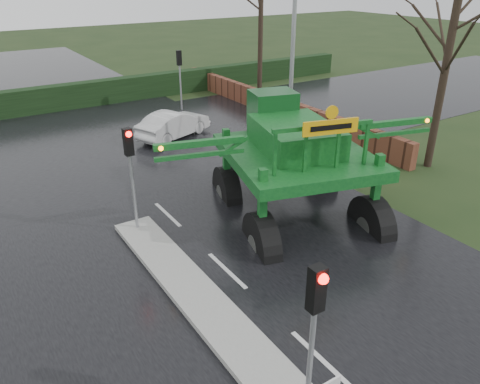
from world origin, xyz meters
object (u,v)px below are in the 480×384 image
crop_sprayer (260,166)px  traffic_signal_far (179,67)px  traffic_signal_mid (130,158)px  street_light_right (289,14)px  traffic_signal_near (315,314)px  white_sedan (175,137)px

crop_sprayer → traffic_signal_far: bearing=87.6°
traffic_signal_far → crop_sprayer: 15.93m
traffic_signal_mid → street_light_right: bearing=25.4°
traffic_signal_far → street_light_right: 8.86m
traffic_signal_mid → traffic_signal_near: bearing=-90.0°
crop_sprayer → white_sedan: size_ratio=2.29×
crop_sprayer → traffic_signal_mid: bearing=153.4°
traffic_signal_near → crop_sprayer: (2.98, 5.83, -0.02)m
traffic_signal_mid → traffic_signal_far: size_ratio=1.00×
street_light_right → crop_sprayer: (-6.52, -7.17, -3.42)m
traffic_signal_mid → traffic_signal_far: (7.80, 12.52, 0.00)m
traffic_signal_near → traffic_signal_far: (7.80, 21.02, 0.00)m
traffic_signal_far → white_sedan: bearing=59.6°
traffic_signal_far → white_sedan: traffic_signal_far is taller
traffic_signal_far → crop_sprayer: bearing=72.4°
traffic_signal_near → white_sedan: traffic_signal_near is taller
street_light_right → traffic_signal_mid: bearing=-154.6°
crop_sprayer → white_sedan: bearing=93.8°
traffic_signal_near → traffic_signal_mid: bearing=90.0°
traffic_signal_mid → crop_sprayer: size_ratio=0.37×
traffic_signal_far → white_sedan: size_ratio=0.86×
street_light_right → crop_sprayer: street_light_right is taller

